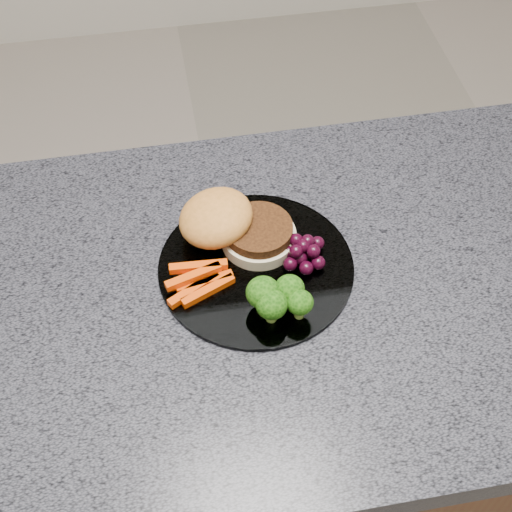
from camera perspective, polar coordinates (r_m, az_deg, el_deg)
The scene contains 7 objects.
island_cabinet at distance 1.34m, azimuth 1.39°, elevation -14.54°, with size 1.20×0.60×0.86m, color #4E301A.
countertop at distance 0.95m, azimuth 1.90°, elevation -3.21°, with size 1.20×0.60×0.04m, color #45454E.
plate at distance 0.95m, azimuth 0.00°, elevation -0.88°, with size 0.26×0.26×0.01m, color white.
burger at distance 0.96m, azimuth -2.01°, elevation 2.41°, with size 0.17×0.14×0.06m.
carrot_sticks at distance 0.92m, azimuth -4.57°, elevation -1.93°, with size 0.09×0.07×0.02m.
broccoli at distance 0.88m, azimuth 1.73°, elevation -3.30°, with size 0.08×0.06×0.05m.
grape_bunch at distance 0.94m, azimuth 3.73°, elevation 0.34°, with size 0.07×0.06×0.03m.
Camera 1 is at (-0.13, -0.54, 1.65)m, focal length 50.00 mm.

